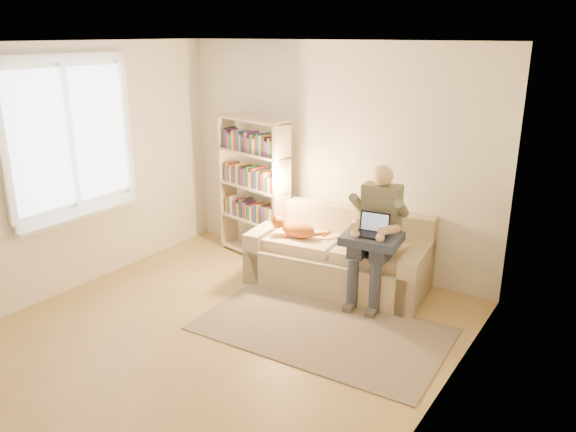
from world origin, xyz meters
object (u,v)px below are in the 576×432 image
Objects in this scene: sofa at (339,259)px; person at (377,227)px; laptop at (372,229)px; bookshelf at (254,182)px; cat at (297,229)px.

person reaches higher than sofa.
laptop is 1.80m from bookshelf.
person is 0.13m from laptop.
person is 1.77m from bookshelf.
sofa is 0.58m from cat.
person is at bearing 85.67° from laptop.
sofa is at bearing 4.99° from bookshelf.
bookshelf is at bearing 160.87° from laptop.
sofa is 0.73m from laptop.
cat is at bearing 178.35° from person.
cat is (-0.45, -0.18, 0.32)m from sofa.
person is at bearing -18.32° from sofa.
laptop is (0.92, -0.04, 0.19)m from cat.
person is at bearing 3.84° from bookshelf.
cat is at bearing 170.45° from laptop.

